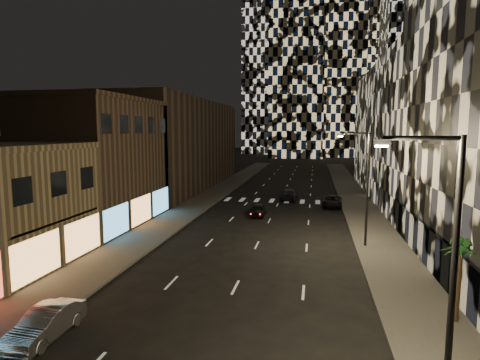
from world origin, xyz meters
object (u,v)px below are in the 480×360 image
at_px(streetlight_far, 365,181).
at_px(car_dark_rightlane, 332,201).
at_px(streetlight_near, 445,263).
at_px(car_dark_midlane, 258,210).
at_px(car_dark_oncoming, 289,195).
at_px(palm_tree, 460,253).
at_px(car_silver_parked, 46,323).

relative_size(streetlight_far, car_dark_rightlane, 1.82).
xyz_separation_m(streetlight_near, car_dark_midlane, (-9.84, 30.16, -4.70)).
bearing_deg(car_dark_oncoming, streetlight_near, 100.83).
height_order(streetlight_far, car_dark_oncoming, streetlight_far).
bearing_deg(palm_tree, car_dark_rightlane, 98.92).
bearing_deg(car_silver_parked, streetlight_near, -9.13).
relative_size(car_silver_parked, car_dark_midlane, 1.09).
bearing_deg(car_dark_rightlane, streetlight_near, -84.01).
height_order(car_dark_oncoming, palm_tree, palm_tree).
xyz_separation_m(streetlight_far, car_dark_oncoming, (-7.13, 20.73, -4.61)).
distance_m(car_silver_parked, palm_tree, 19.36).
relative_size(car_silver_parked, car_dark_rightlane, 0.85).
xyz_separation_m(streetlight_near, car_dark_rightlane, (-1.63, 36.88, -4.67)).
relative_size(car_dark_rightlane, palm_tree, 1.21).
bearing_deg(car_dark_rightlane, car_dark_midlane, -137.22).
distance_m(car_dark_midlane, palm_tree, 26.15).
bearing_deg(car_dark_midlane, car_dark_oncoming, 75.34).
distance_m(streetlight_far, car_dark_oncoming, 22.39).
distance_m(streetlight_far, car_dark_rightlane, 17.59).
bearing_deg(streetlight_far, palm_tree, -76.57).
height_order(car_dark_midlane, car_dark_rightlane, car_dark_rightlane).
xyz_separation_m(streetlight_far, car_dark_rightlane, (-1.63, 16.88, -4.67)).
height_order(streetlight_near, car_silver_parked, streetlight_near).
bearing_deg(streetlight_near, palm_tree, 68.47).
xyz_separation_m(streetlight_far, car_dark_midlane, (-9.84, 10.16, -4.70)).
xyz_separation_m(streetlight_near, streetlight_far, (0.00, 20.00, 0.00)).
bearing_deg(car_dark_midlane, streetlight_far, -46.19).
bearing_deg(car_dark_midlane, palm_tree, -60.73).
bearing_deg(car_dark_rightlane, car_silver_parked, -108.70).
bearing_deg(streetlight_far, car_dark_midlane, 134.07).
xyz_separation_m(streetlight_near, car_dark_oncoming, (-7.13, 40.73, -4.61)).
xyz_separation_m(streetlight_near, palm_tree, (2.98, 7.54, -1.84)).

